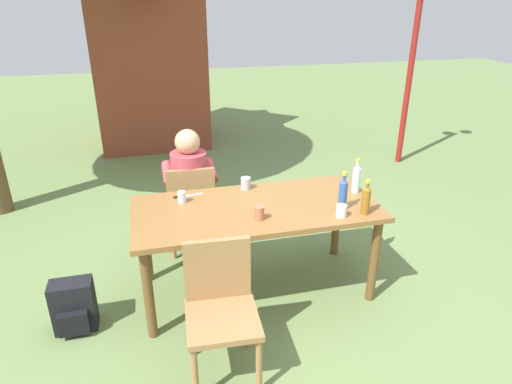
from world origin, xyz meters
The scene contains 16 objects.
ground_plane centered at (0.00, 0.00, 0.00)m, with size 24.00×24.00×0.00m, color #6B844C.
dining_table centered at (0.00, 0.00, 0.67)m, with size 1.86×0.87×0.76m.
chair_far_left centered at (-0.42, 0.73, 0.49)m, with size 0.46×0.46×0.87m.
chair_near_left centered at (-0.41, -0.73, 0.49)m, with size 0.47×0.47×0.87m.
person_in_white_shirt centered at (-0.42, 0.84, 0.66)m, with size 0.47×0.61×1.18m.
bottle_amber centered at (0.74, -0.31, 0.87)m, with size 0.06×0.06×0.27m.
bottle_clear centered at (0.85, 0.06, 0.88)m, with size 0.06×0.06×0.29m.
bottle_blue centered at (0.61, -0.20, 0.89)m, with size 0.06×0.06×0.30m.
cup_white centered at (0.56, -0.31, 0.80)m, with size 0.08×0.08×0.09m, color white.
cup_terracotta centered at (-0.03, -0.21, 0.81)m, with size 0.07×0.07×0.10m, color #BC6B47.
cup_steel centered at (0.00, 0.35, 0.81)m, with size 0.08×0.08×0.10m, color #B2B7BC.
cup_glass centered at (-0.54, 0.21, 0.80)m, with size 0.07×0.07×0.09m, color silver.
table_knife centered at (-0.50, 0.32, 0.76)m, with size 0.24×0.05×0.01m.
backpack_by_near_side centered at (-1.38, -0.14, 0.19)m, with size 0.29×0.23×0.39m.
brick_kiosk centered at (-0.59, 4.38, 1.49)m, with size 1.87×1.67×2.84m.
lamp_post centered at (2.78, 2.46, 1.99)m, with size 0.56×0.20×2.80m.
Camera 1 is at (-0.75, -2.93, 2.23)m, focal length 31.01 mm.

